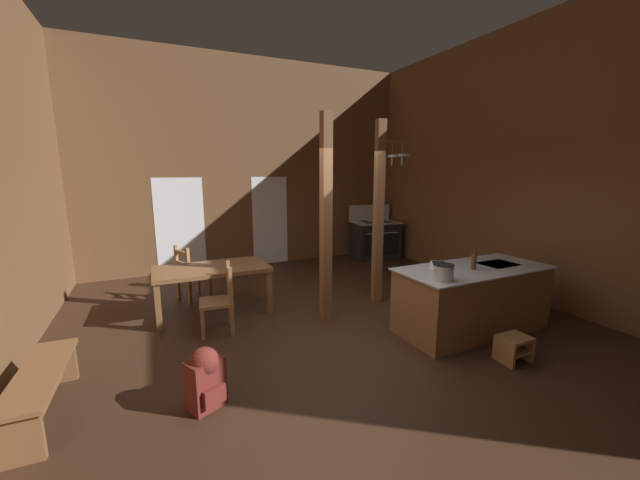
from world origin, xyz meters
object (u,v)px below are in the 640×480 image
object	(u,v)px
ladderback_chair_by_post	(220,300)
mixing_bowl_on_counter	(439,265)
dining_table	(212,272)
backpack	(205,376)
stockpot_on_counter	(443,272)
bottle_tall_on_counter	(474,261)
bench_along_left_wall	(41,386)
ladderback_chair_near_window	(191,274)
kitchen_island	(472,299)
stove_range	(375,239)
step_stool	(514,346)

from	to	relation	value
ladderback_chair_by_post	mixing_bowl_on_counter	bearing A→B (deg)	-23.60
dining_table	backpack	distance (m)	2.43
stockpot_on_counter	bottle_tall_on_counter	size ratio (longest dim) A/B	1.11
bench_along_left_wall	stockpot_on_counter	xyz separation A→B (m)	(4.16, -0.50, 0.69)
ladderback_chair_near_window	mixing_bowl_on_counter	bearing A→B (deg)	-42.61
mixing_bowl_on_counter	bottle_tall_on_counter	distance (m)	0.45
stockpot_on_counter	bottle_tall_on_counter	bearing A→B (deg)	15.48
ladderback_chair_by_post	stockpot_on_counter	size ratio (longest dim) A/B	2.94
kitchen_island	stove_range	size ratio (longest dim) A/B	1.65
step_stool	ladderback_chair_by_post	xyz separation A→B (m)	(-2.97, 2.24, 0.27)
step_stool	ladderback_chair_near_window	distance (m)	4.97
ladderback_chair_by_post	backpack	xyz separation A→B (m)	(-0.42, -1.63, -0.14)
stove_range	kitchen_island	bearing A→B (deg)	-105.09
ladderback_chair_by_post	backpack	size ratio (longest dim) A/B	1.59
kitchen_island	bottle_tall_on_counter	xyz separation A→B (m)	(-0.09, -0.07, 0.56)
bottle_tall_on_counter	step_stool	bearing A→B (deg)	-99.55
step_stool	backpack	bearing A→B (deg)	169.71
dining_table	backpack	bearing A→B (deg)	-100.27
kitchen_island	step_stool	world-z (taller)	kitchen_island
ladderback_chair_near_window	stockpot_on_counter	size ratio (longest dim) A/B	2.94
bottle_tall_on_counter	bench_along_left_wall	bearing A→B (deg)	176.51
dining_table	stockpot_on_counter	xyz separation A→B (m)	(2.37, -2.39, 0.34)
dining_table	mixing_bowl_on_counter	world-z (taller)	mixing_bowl_on_counter
ladderback_chair_near_window	stockpot_on_counter	distance (m)	4.17
stove_range	mixing_bowl_on_counter	size ratio (longest dim) A/B	5.72
bench_along_left_wall	mixing_bowl_on_counter	bearing A→B (deg)	-0.57
ladderback_chair_by_post	mixing_bowl_on_counter	size ratio (longest dim) A/B	4.12
backpack	mixing_bowl_on_counter	world-z (taller)	mixing_bowl_on_counter
dining_table	mixing_bowl_on_counter	xyz separation A→B (m)	(2.72, -1.94, 0.28)
step_stool	dining_table	size ratio (longest dim) A/B	0.21
bottle_tall_on_counter	backpack	bearing A→B (deg)	-177.11
step_stool	bottle_tall_on_counter	size ratio (longest dim) A/B	1.24
ladderback_chair_by_post	stockpot_on_counter	world-z (taller)	stockpot_on_counter
dining_table	bench_along_left_wall	xyz separation A→B (m)	(-1.79, -1.89, -0.35)
dining_table	ladderback_chair_by_post	size ratio (longest dim) A/B	1.80
dining_table	backpack	xyz separation A→B (m)	(-0.43, -2.37, -0.34)
backpack	bench_along_left_wall	bearing A→B (deg)	160.70
backpack	stove_range	bearing A→B (deg)	43.07
dining_table	step_stool	bearing A→B (deg)	-45.24
stove_range	bench_along_left_wall	bearing A→B (deg)	-147.04
ladderback_chair_near_window	ladderback_chair_by_post	size ratio (longest dim) A/B	1.00
ladderback_chair_by_post	stockpot_on_counter	bearing A→B (deg)	-34.62
step_stool	mixing_bowl_on_counter	bearing A→B (deg)	102.73
stove_range	bottle_tall_on_counter	world-z (taller)	stove_range
step_stool	stove_range	bearing A→B (deg)	75.01
stove_range	mixing_bowl_on_counter	world-z (taller)	stove_range
ladderback_chair_near_window	bench_along_left_wall	distance (m)	3.10
step_stool	bench_along_left_wall	bearing A→B (deg)	167.05
stove_range	mixing_bowl_on_counter	xyz separation A→B (m)	(-1.59, -4.00, 0.45)
bottle_tall_on_counter	dining_table	bearing A→B (deg)	144.69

